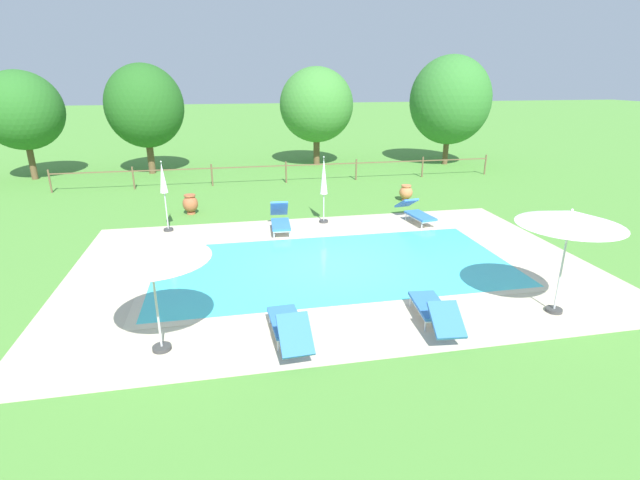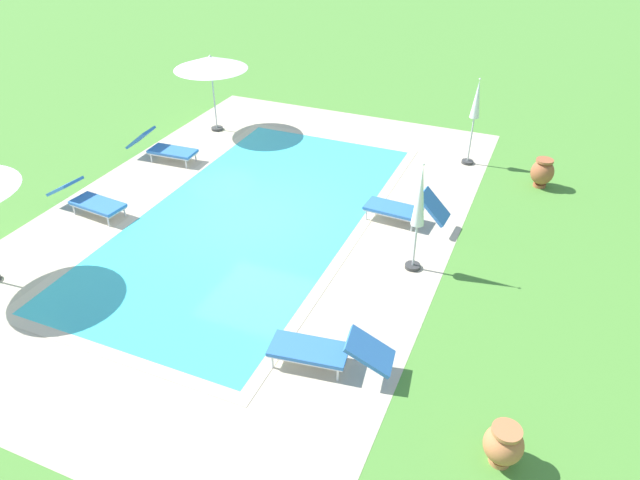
% 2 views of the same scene
% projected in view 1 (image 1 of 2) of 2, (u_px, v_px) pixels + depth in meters
% --- Properties ---
extents(ground_plane, '(160.00, 160.00, 0.00)m').
position_uv_depth(ground_plane, '(334.00, 265.00, 13.14)').
color(ground_plane, '#518E38').
extents(pool_deck_paving, '(14.23, 9.33, 0.01)m').
position_uv_depth(pool_deck_paving, '(334.00, 265.00, 13.14)').
color(pool_deck_paving, beige).
rests_on(pool_deck_paving, ground).
extents(swimming_pool_water, '(9.74, 4.84, 0.01)m').
position_uv_depth(swimming_pool_water, '(334.00, 265.00, 13.14)').
color(swimming_pool_water, '#42CCD6').
rests_on(swimming_pool_water, ground).
extents(pool_coping_rim, '(10.22, 5.32, 0.01)m').
position_uv_depth(pool_coping_rim, '(334.00, 265.00, 13.14)').
color(pool_coping_rim, beige).
rests_on(pool_coping_rim, ground).
extents(sun_lounger_north_near_steps, '(0.88, 2.11, 0.76)m').
position_uv_depth(sun_lounger_north_near_steps, '(416.00, 212.00, 16.92)').
color(sun_lounger_north_near_steps, '#3370BC').
rests_on(sun_lounger_north_near_steps, ground).
extents(sun_lounger_north_mid, '(0.81, 2.10, 0.76)m').
position_uv_depth(sun_lounger_north_mid, '(434.00, 310.00, 9.90)').
color(sun_lounger_north_mid, '#3370BC').
rests_on(sun_lounger_north_mid, ground).
extents(sun_lounger_north_far, '(0.72, 1.96, 0.93)m').
position_uv_depth(sun_lounger_north_far, '(280.00, 220.00, 15.94)').
color(sun_lounger_north_far, '#3370BC').
rests_on(sun_lounger_north_far, ground).
extents(sun_lounger_north_end, '(0.70, 2.01, 0.86)m').
position_uv_depth(sun_lounger_north_end, '(288.00, 325.00, 9.24)').
color(sun_lounger_north_end, '#3370BC').
rests_on(sun_lounger_north_end, ground).
extents(patio_umbrella_open_foreground, '(2.18, 2.18, 2.40)m').
position_uv_depth(patio_umbrella_open_foreground, '(571.00, 219.00, 9.85)').
color(patio_umbrella_open_foreground, '#383838').
rests_on(patio_umbrella_open_foreground, ground).
extents(patio_umbrella_open_by_bench, '(2.18, 2.18, 2.31)m').
position_uv_depth(patio_umbrella_open_by_bench, '(149.00, 250.00, 8.42)').
color(patio_umbrella_open_by_bench, '#383838').
rests_on(patio_umbrella_open_by_bench, ground).
extents(patio_umbrella_closed_row_west, '(0.32, 0.32, 2.39)m').
position_uv_depth(patio_umbrella_closed_row_west, '(163.00, 185.00, 15.53)').
color(patio_umbrella_closed_row_west, '#383838').
rests_on(patio_umbrella_closed_row_west, ground).
extents(patio_umbrella_closed_row_mid_west, '(0.32, 0.32, 2.38)m').
position_uv_depth(patio_umbrella_closed_row_mid_west, '(324.00, 180.00, 16.47)').
color(patio_umbrella_closed_row_mid_west, '#383838').
rests_on(patio_umbrella_closed_row_mid_west, ground).
extents(terracotta_urn_near_fence, '(0.55, 0.55, 0.68)m').
position_uv_depth(terracotta_urn_near_fence, '(406.00, 192.00, 19.77)').
color(terracotta_urn_near_fence, '#C67547').
rests_on(terracotta_urn_near_fence, ground).
extents(terracotta_urn_by_tree, '(0.57, 0.57, 0.76)m').
position_uv_depth(terracotta_urn_by_tree, '(190.00, 204.00, 17.87)').
color(terracotta_urn_by_tree, '#A85B38').
rests_on(terracotta_urn_by_tree, ground).
extents(perimeter_fence, '(21.40, 0.08, 1.05)m').
position_uv_depth(perimeter_fence, '(286.00, 169.00, 22.98)').
color(perimeter_fence, brown).
rests_on(perimeter_fence, ground).
extents(tree_far_west, '(3.95, 3.95, 5.62)m').
position_uv_depth(tree_far_west, '(145.00, 106.00, 24.33)').
color(tree_far_west, brown).
rests_on(tree_far_west, ground).
extents(tree_west_mid, '(4.17, 4.17, 5.50)m').
position_uv_depth(tree_west_mid, '(316.00, 105.00, 26.75)').
color(tree_west_mid, brown).
rests_on(tree_west_mid, ground).
extents(tree_centre, '(4.58, 4.58, 6.13)m').
position_uv_depth(tree_centre, '(450.00, 100.00, 26.90)').
color(tree_centre, brown).
rests_on(tree_centre, ground).
extents(tree_east_mid, '(3.85, 3.85, 5.29)m').
position_uv_depth(tree_east_mid, '(22.00, 111.00, 22.90)').
color(tree_east_mid, brown).
rests_on(tree_east_mid, ground).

